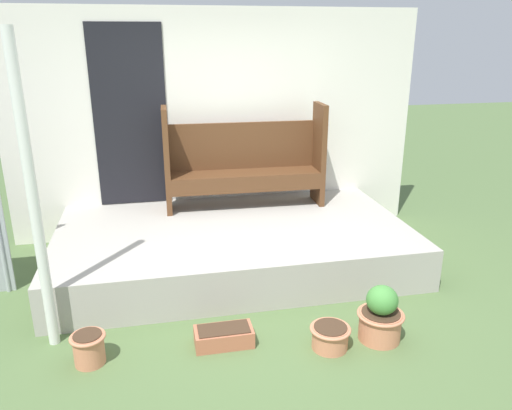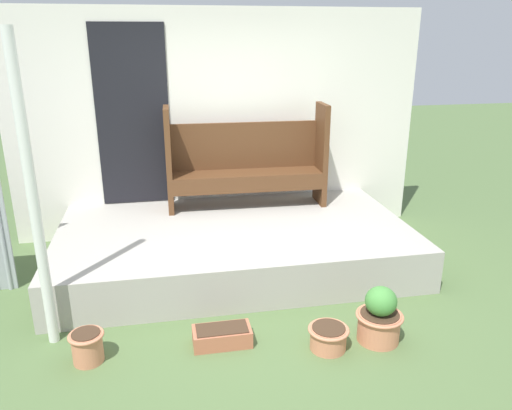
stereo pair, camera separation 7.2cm
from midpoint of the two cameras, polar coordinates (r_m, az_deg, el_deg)
The scene contains 9 objects.
ground_plane at distance 4.46m, azimuth -0.53°, elevation -12.18°, with size 24.00×24.00×0.00m, color #516B3D.
porch_slab at distance 5.24m, azimuth -2.95°, elevation -4.64°, with size 3.58×2.01×0.42m.
house_wall at distance 5.91m, azimuth -5.13°, elevation 9.12°, with size 4.78×0.08×2.60m.
support_post at distance 3.91m, azimuth -24.59°, elevation 0.47°, with size 0.08×0.08×2.37m.
bench at distance 5.67m, azimuth -1.72°, elevation 5.27°, with size 1.80×0.45×1.15m.
flower_pot_left at distance 4.01m, azimuth -19.07°, elevation -15.13°, with size 0.26×0.26×0.24m.
flower_pot_middle at distance 4.01m, azimuth 7.94°, elevation -14.60°, with size 0.32×0.32×0.19m.
flower_pot_right at distance 4.13m, azimuth 13.57°, elevation -12.29°, with size 0.37×0.37×0.46m.
planter_box_rect at distance 4.04m, azimuth -4.22°, elevation -14.74°, with size 0.46×0.23×0.14m.
Camera 1 is at (-0.79, -3.74, 2.31)m, focal length 35.00 mm.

